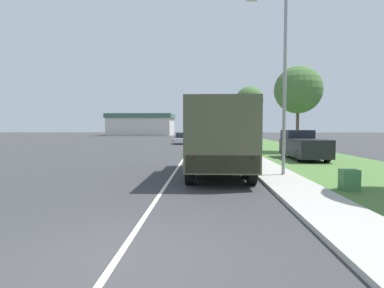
% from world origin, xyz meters
% --- Properties ---
extents(ground_plane, '(180.00, 180.00, 0.00)m').
position_xyz_m(ground_plane, '(0.00, 40.00, 0.00)').
color(ground_plane, '#38383A').
extents(lane_centre_stripe, '(0.12, 120.00, 0.00)m').
position_xyz_m(lane_centre_stripe, '(0.00, 40.00, 0.00)').
color(lane_centre_stripe, silver).
rests_on(lane_centre_stripe, ground).
extents(sidewalk_right, '(1.80, 120.00, 0.12)m').
position_xyz_m(sidewalk_right, '(4.50, 40.00, 0.06)').
color(sidewalk_right, '#ADAAA3').
rests_on(sidewalk_right, ground).
extents(grass_strip_right, '(7.00, 120.00, 0.02)m').
position_xyz_m(grass_strip_right, '(8.90, 40.00, 0.01)').
color(grass_strip_right, '#4C7538').
rests_on(grass_strip_right, ground).
extents(military_truck, '(2.58, 6.85, 3.19)m').
position_xyz_m(military_truck, '(1.99, 8.45, 1.74)').
color(military_truck, '#474C38').
rests_on(military_truck, ground).
extents(car_nearest_ahead, '(1.93, 4.33, 1.35)m').
position_xyz_m(car_nearest_ahead, '(1.82, 19.53, 0.62)').
color(car_nearest_ahead, tan).
rests_on(car_nearest_ahead, ground).
extents(car_second_ahead, '(1.77, 4.77, 1.40)m').
position_xyz_m(car_second_ahead, '(-1.48, 34.62, 0.64)').
color(car_second_ahead, silver).
rests_on(car_second_ahead, ground).
extents(car_third_ahead, '(1.86, 4.72, 1.35)m').
position_xyz_m(car_third_ahead, '(-2.17, 43.14, 0.62)').
color(car_third_ahead, maroon).
rests_on(car_third_ahead, ground).
extents(car_fourth_ahead, '(1.86, 4.85, 1.57)m').
position_xyz_m(car_fourth_ahead, '(-1.52, 58.85, 0.71)').
color(car_fourth_ahead, black).
rests_on(car_fourth_ahead, ground).
extents(car_farthest_ahead, '(1.88, 4.52, 1.67)m').
position_xyz_m(car_farthest_ahead, '(-2.10, 70.23, 0.74)').
color(car_farthest_ahead, '#336B3D').
rests_on(car_farthest_ahead, ground).
extents(pickup_truck, '(1.95, 5.07, 1.92)m').
position_xyz_m(pickup_truck, '(7.96, 15.61, 0.93)').
color(pickup_truck, black).
rests_on(pickup_truck, grass_strip_right).
extents(lamp_post, '(1.69, 0.24, 7.50)m').
position_xyz_m(lamp_post, '(4.55, 8.18, 4.55)').
color(lamp_post, gray).
rests_on(lamp_post, sidewalk_right).
extents(tree_mid_right, '(4.05, 4.05, 7.35)m').
position_xyz_m(tree_mid_right, '(9.43, 21.63, 5.34)').
color(tree_mid_right, brown).
rests_on(tree_mid_right, grass_strip_right).
extents(tree_far_right, '(3.74, 3.74, 7.71)m').
position_xyz_m(tree_far_right, '(7.52, 36.64, 5.84)').
color(tree_far_right, '#4C3D2D').
rests_on(tree_far_right, grass_strip_right).
extents(utility_box, '(0.55, 0.45, 0.70)m').
position_xyz_m(utility_box, '(6.20, 5.45, 0.37)').
color(utility_box, '#3D7042').
rests_on(utility_box, grass_strip_right).
extents(building_distant, '(17.31, 12.63, 5.82)m').
position_xyz_m(building_distant, '(-15.80, 77.46, 2.95)').
color(building_distant, beige).
rests_on(building_distant, ground).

